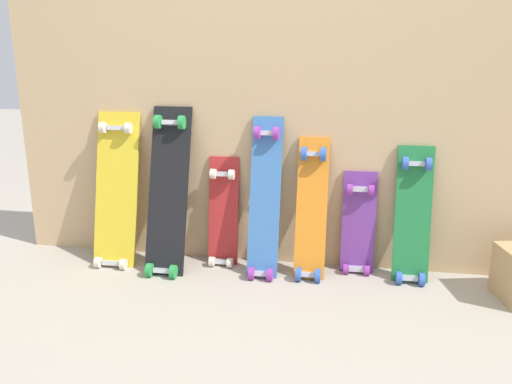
{
  "coord_description": "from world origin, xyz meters",
  "views": [
    {
      "loc": [
        0.47,
        -2.75,
        1.21
      ],
      "look_at": [
        0.0,
        -0.07,
        0.43
      ],
      "focal_mm": 37.95,
      "sensor_mm": 36.0,
      "label": 1
    }
  ],
  "objects_px": {
    "skateboard_blue": "(265,204)",
    "skateboard_green": "(413,221)",
    "skateboard_black": "(168,196)",
    "skateboard_purple": "(358,229)",
    "skateboard_red": "(223,218)",
    "skateboard_yellow": "(116,196)",
    "skateboard_orange": "(311,214)"
  },
  "relations": [
    {
      "from": "skateboard_yellow",
      "to": "skateboard_black",
      "type": "bearing_deg",
      "value": -6.54
    },
    {
      "from": "skateboard_red",
      "to": "skateboard_purple",
      "type": "bearing_deg",
      "value": 1.06
    },
    {
      "from": "skateboard_blue",
      "to": "skateboard_orange",
      "type": "xyz_separation_m",
      "value": [
        0.24,
        0.01,
        -0.05
      ]
    },
    {
      "from": "skateboard_black",
      "to": "skateboard_red",
      "type": "height_order",
      "value": "skateboard_black"
    },
    {
      "from": "skateboard_yellow",
      "to": "skateboard_purple",
      "type": "distance_m",
      "value": 1.33
    },
    {
      "from": "skateboard_red",
      "to": "skateboard_orange",
      "type": "relative_size",
      "value": 0.85
    },
    {
      "from": "skateboard_blue",
      "to": "skateboard_orange",
      "type": "distance_m",
      "value": 0.25
    },
    {
      "from": "skateboard_yellow",
      "to": "skateboard_blue",
      "type": "bearing_deg",
      "value": -0.38
    },
    {
      "from": "skateboard_black",
      "to": "skateboard_blue",
      "type": "distance_m",
      "value": 0.52
    },
    {
      "from": "skateboard_red",
      "to": "skateboard_green",
      "type": "bearing_deg",
      "value": -1.77
    },
    {
      "from": "skateboard_blue",
      "to": "skateboard_green",
      "type": "height_order",
      "value": "skateboard_blue"
    },
    {
      "from": "skateboard_red",
      "to": "skateboard_green",
      "type": "xyz_separation_m",
      "value": [
        1.0,
        -0.03,
        0.05
      ]
    },
    {
      "from": "skateboard_blue",
      "to": "skateboard_purple",
      "type": "xyz_separation_m",
      "value": [
        0.49,
        0.08,
        -0.14
      ]
    },
    {
      "from": "skateboard_blue",
      "to": "skateboard_red",
      "type": "bearing_deg",
      "value": 163.83
    },
    {
      "from": "skateboard_yellow",
      "to": "skateboard_purple",
      "type": "relative_size",
      "value": 1.46
    },
    {
      "from": "skateboard_yellow",
      "to": "skateboard_black",
      "type": "relative_size",
      "value": 0.97
    },
    {
      "from": "skateboard_black",
      "to": "skateboard_red",
      "type": "bearing_deg",
      "value": 19.86
    },
    {
      "from": "skateboard_yellow",
      "to": "skateboard_purple",
      "type": "xyz_separation_m",
      "value": [
        1.32,
        0.08,
        -0.14
      ]
    },
    {
      "from": "skateboard_red",
      "to": "skateboard_yellow",
      "type": "bearing_deg",
      "value": -173.73
    },
    {
      "from": "skateboard_yellow",
      "to": "skateboard_red",
      "type": "distance_m",
      "value": 0.6
    },
    {
      "from": "skateboard_purple",
      "to": "skateboard_blue",
      "type": "bearing_deg",
      "value": -170.36
    },
    {
      "from": "skateboard_purple",
      "to": "skateboard_green",
      "type": "distance_m",
      "value": 0.28
    },
    {
      "from": "skateboard_black",
      "to": "skateboard_purple",
      "type": "height_order",
      "value": "skateboard_black"
    },
    {
      "from": "skateboard_black",
      "to": "skateboard_blue",
      "type": "height_order",
      "value": "skateboard_black"
    },
    {
      "from": "skateboard_red",
      "to": "skateboard_blue",
      "type": "bearing_deg",
      "value": -16.17
    },
    {
      "from": "skateboard_yellow",
      "to": "skateboard_orange",
      "type": "distance_m",
      "value": 1.07
    },
    {
      "from": "skateboard_orange",
      "to": "skateboard_green",
      "type": "height_order",
      "value": "skateboard_orange"
    },
    {
      "from": "skateboard_blue",
      "to": "skateboard_green",
      "type": "distance_m",
      "value": 0.76
    },
    {
      "from": "skateboard_black",
      "to": "skateboard_green",
      "type": "xyz_separation_m",
      "value": [
        1.28,
        0.07,
        -0.09
      ]
    },
    {
      "from": "skateboard_green",
      "to": "skateboard_purple",
      "type": "bearing_deg",
      "value": 170.61
    },
    {
      "from": "skateboard_purple",
      "to": "skateboard_green",
      "type": "xyz_separation_m",
      "value": [
        0.27,
        -0.04,
        0.07
      ]
    },
    {
      "from": "skateboard_black",
      "to": "skateboard_green",
      "type": "distance_m",
      "value": 1.28
    }
  ]
}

